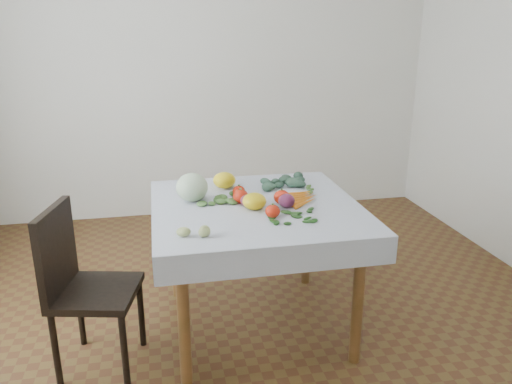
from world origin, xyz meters
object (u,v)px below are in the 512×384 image
(cabbage, at_px, (192,187))
(heirloom_back, at_px, (224,180))
(chair, at_px, (79,279))
(table, at_px, (256,222))
(carrot_bunch, at_px, (302,198))

(cabbage, relative_size, heirloom_back, 1.29)
(chair, relative_size, cabbage, 4.90)
(table, xyz_separation_m, chair, (-0.93, -0.18, -0.16))
(chair, xyz_separation_m, heirloom_back, (0.81, 0.52, 0.31))
(heirloom_back, xyz_separation_m, carrot_bunch, (0.39, -0.32, -0.03))
(chair, height_order, heirloom_back, chair)
(table, bearing_deg, chair, -169.05)
(cabbage, height_order, heirloom_back, cabbage)
(chair, bearing_deg, carrot_bunch, 9.53)
(cabbage, bearing_deg, table, -21.83)
(table, height_order, heirloom_back, heirloom_back)
(table, xyz_separation_m, carrot_bunch, (0.27, 0.02, 0.12))
(cabbage, height_order, carrot_bunch, cabbage)
(chair, bearing_deg, table, 10.95)
(chair, bearing_deg, heirloom_back, 32.70)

